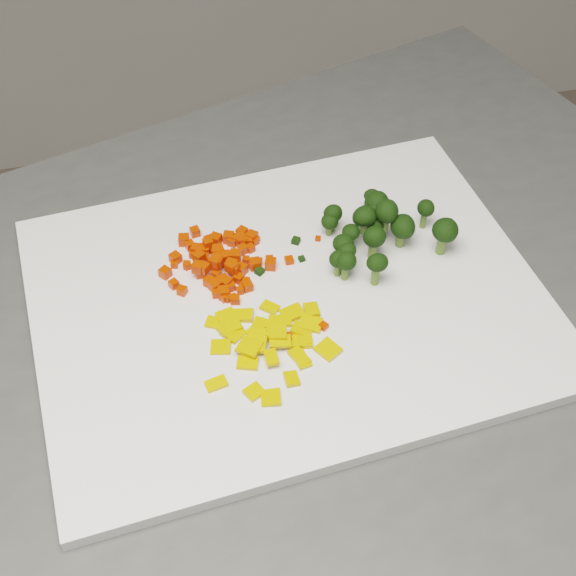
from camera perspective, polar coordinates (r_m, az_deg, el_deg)
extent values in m
cube|color=#474744|center=(1.14, -0.81, -17.57)|extent=(1.19, 0.98, 0.90)
cube|color=white|center=(0.78, 0.00, -0.82)|extent=(0.51, 0.42, 0.01)
cube|color=red|center=(0.80, -8.73, 1.08)|extent=(0.01, 0.01, 0.01)
cube|color=red|center=(0.78, -3.87, 1.40)|extent=(0.01, 0.01, 0.01)
cube|color=red|center=(0.80, -4.81, 2.22)|extent=(0.01, 0.01, 0.01)
cube|color=red|center=(0.82, -3.95, 3.32)|extent=(0.01, 0.01, 0.01)
cube|color=red|center=(0.78, -4.64, 0.47)|extent=(0.01, 0.01, 0.01)
cube|color=red|center=(0.78, -4.06, 1.61)|extent=(0.01, 0.01, 0.01)
cube|color=red|center=(0.78, -2.89, 0.13)|extent=(0.01, 0.01, 0.01)
cube|color=red|center=(0.80, -4.96, 2.67)|extent=(0.01, 0.01, 0.01)
cube|color=red|center=(0.78, -5.61, 0.43)|extent=(0.01, 0.01, 0.01)
cube|color=red|center=(0.83, -3.11, 3.83)|extent=(0.01, 0.01, 0.01)
cube|color=red|center=(0.81, -2.69, 2.84)|extent=(0.01, 0.01, 0.01)
cube|color=red|center=(0.77, -5.14, -0.38)|extent=(0.01, 0.01, 0.01)
cube|color=red|center=(0.77, -4.56, -0.56)|extent=(0.01, 0.01, 0.01)
cube|color=red|center=(0.81, -3.23, 2.76)|extent=(0.01, 0.01, 0.01)
cube|color=red|center=(0.82, -2.57, 3.66)|extent=(0.01, 0.01, 0.01)
cube|color=red|center=(0.80, -7.18, 1.57)|extent=(0.01, 0.01, 0.01)
cube|color=red|center=(0.82, -5.44, 2.85)|extent=(0.01, 0.01, 0.01)
cube|color=red|center=(0.78, -4.26, 0.15)|extent=(0.01, 0.01, 0.01)
cube|color=red|center=(0.78, -4.08, 0.09)|extent=(0.01, 0.01, 0.01)
cube|color=red|center=(0.79, -6.25, 1.06)|extent=(0.01, 0.01, 0.01)
cube|color=red|center=(0.80, -8.08, 1.68)|extent=(0.01, 0.01, 0.01)
cube|color=red|center=(0.81, -3.16, 2.78)|extent=(0.01, 0.01, 0.01)
cube|color=red|center=(0.77, -3.92, -0.78)|extent=(0.01, 0.01, 0.01)
cube|color=red|center=(0.80, -3.00, 1.99)|extent=(0.01, 0.01, 0.01)
cube|color=red|center=(0.79, -6.22, 1.53)|extent=(0.01, 0.01, 0.01)
cube|color=red|center=(0.78, -5.20, 0.16)|extent=(0.01, 0.01, 0.01)
cube|color=red|center=(0.77, -4.59, -0.34)|extent=(0.01, 0.01, 0.01)
cube|color=red|center=(0.79, -1.25, 1.72)|extent=(0.01, 0.01, 0.01)
cube|color=red|center=(0.79, -3.76, 2.29)|extent=(0.01, 0.01, 0.01)
cube|color=red|center=(0.79, -5.20, 1.87)|extent=(0.01, 0.01, 0.01)
cube|color=red|center=(0.79, -5.20, 1.35)|extent=(0.01, 0.01, 0.01)
cube|color=red|center=(0.82, -2.38, 3.35)|extent=(0.01, 0.01, 0.01)
cube|color=red|center=(0.79, -4.39, 2.24)|extent=(0.01, 0.01, 0.01)
cube|color=red|center=(0.78, -3.21, 0.13)|extent=(0.01, 0.01, 0.01)
cube|color=red|center=(0.80, -2.38, 1.73)|extent=(0.01, 0.01, 0.01)
cube|color=red|center=(0.82, -3.32, 3.39)|extent=(0.01, 0.01, 0.01)
cube|color=red|center=(0.80, -5.05, 2.59)|extent=(0.01, 0.01, 0.01)
cube|color=red|center=(0.78, -4.01, 1.50)|extent=(0.01, 0.01, 0.01)
cube|color=red|center=(0.78, -5.99, 1.44)|extent=(0.01, 0.01, 0.01)
cube|color=red|center=(0.83, -7.41, 3.41)|extent=(0.01, 0.01, 0.01)
cube|color=red|center=(0.80, -5.11, 1.92)|extent=(0.01, 0.01, 0.01)
cube|color=red|center=(0.83, -4.13, 3.66)|extent=(0.01, 0.01, 0.01)
cube|color=red|center=(0.79, -5.01, 1.88)|extent=(0.01, 0.01, 0.01)
cube|color=red|center=(0.78, -4.64, 0.49)|extent=(0.01, 0.01, 0.01)
cube|color=red|center=(0.79, -5.13, 2.06)|extent=(0.01, 0.01, 0.01)
cube|color=red|center=(0.77, -4.27, -0.71)|extent=(0.01, 0.01, 0.01)
cube|color=red|center=(0.82, -3.28, 3.35)|extent=(0.01, 0.01, 0.01)
cube|color=red|center=(0.81, -5.71, 3.18)|extent=(0.01, 0.01, 0.01)
cube|color=red|center=(0.78, -2.99, 0.46)|extent=(0.01, 0.01, 0.01)
cube|color=red|center=(0.79, -3.36, 1.35)|extent=(0.01, 0.01, 0.01)
cube|color=red|center=(0.81, -5.93, 2.10)|extent=(0.01, 0.01, 0.01)
cube|color=red|center=(0.83, -3.28, 3.96)|extent=(0.01, 0.01, 0.01)
cube|color=red|center=(0.80, -1.32, 1.99)|extent=(0.01, 0.01, 0.01)
cube|color=red|center=(0.82, -3.50, 3.45)|extent=(0.01, 0.01, 0.01)
cube|color=red|center=(0.81, -5.99, 2.69)|extent=(0.01, 0.01, 0.01)
cube|color=red|center=(0.79, -5.13, 0.98)|extent=(0.01, 0.01, 0.01)
cube|color=red|center=(0.82, -5.62, 3.37)|extent=(0.01, 0.01, 0.01)
cube|color=red|center=(0.80, -2.15, 1.80)|extent=(0.01, 0.01, 0.01)
cube|color=red|center=(0.78, -4.44, 0.36)|extent=(0.01, 0.01, 0.01)
cube|color=red|center=(0.81, -6.80, 2.41)|extent=(0.01, 0.01, 0.01)
cube|color=red|center=(0.77, -3.75, -0.83)|extent=(0.01, 0.01, 0.01)
cube|color=red|center=(0.80, -4.54, 2.39)|extent=(0.01, 0.01, 0.01)
cube|color=red|center=(0.81, -8.01, 2.12)|extent=(0.01, 0.01, 0.01)
cube|color=red|center=(0.80, -2.49, 1.56)|extent=(0.01, 0.01, 0.01)
cube|color=red|center=(0.82, -2.31, 3.47)|extent=(0.01, 0.01, 0.01)
cube|color=red|center=(0.82, -7.00, 3.03)|extent=(0.01, 0.01, 0.01)
cube|color=red|center=(0.80, -7.20, 1.63)|extent=(0.01, 0.01, 0.01)
cube|color=red|center=(0.80, -6.34, 2.22)|extent=(0.01, 0.01, 0.01)
cube|color=red|center=(0.78, -3.52, 0.68)|extent=(0.01, 0.01, 0.01)
cube|color=red|center=(0.82, -2.85, 3.36)|extent=(0.01, 0.01, 0.01)
cube|color=red|center=(0.79, -6.44, 1.47)|extent=(0.01, 0.01, 0.01)
cube|color=red|center=(0.82, -4.25, 3.60)|extent=(0.01, 0.01, 0.01)
cube|color=red|center=(0.80, -5.01, 1.71)|extent=(0.01, 0.01, 0.01)
cube|color=red|center=(0.78, -7.54, -0.19)|extent=(0.01, 0.01, 0.01)
cube|color=red|center=(0.82, -5.17, 3.47)|extent=(0.01, 0.01, 0.01)
cube|color=red|center=(0.77, -4.57, -0.68)|extent=(0.01, 0.01, 0.01)
cube|color=red|center=(0.81, -6.52, 2.72)|extent=(0.01, 0.01, 0.01)
cube|color=red|center=(0.79, -8.12, 0.28)|extent=(0.01, 0.01, 0.01)
cube|color=red|center=(0.77, -3.42, -0.18)|extent=(0.01, 0.01, 0.01)
cube|color=red|center=(0.83, -6.63, 3.99)|extent=(0.01, 0.01, 0.01)
cube|color=#DFA60B|center=(0.74, -3.91, -3.18)|extent=(0.03, 0.03, 0.01)
cube|color=#DFA60B|center=(0.73, -0.70, -3.20)|extent=(0.02, 0.02, 0.01)
cube|color=#DFA60B|center=(0.70, -2.42, -7.39)|extent=(0.02, 0.02, 0.01)
cube|color=#DFA60B|center=(0.75, 0.30, -1.81)|extent=(0.02, 0.02, 0.01)
cube|color=#DFA60B|center=(0.73, 0.89, -3.76)|extent=(0.02, 0.02, 0.01)
cube|color=#DFA60B|center=(0.71, -5.13, -6.80)|extent=(0.02, 0.02, 0.01)
cube|color=#DFA60B|center=(0.75, -4.08, -2.67)|extent=(0.02, 0.02, 0.00)
cube|color=#DFA60B|center=(0.75, 1.61, -2.57)|extent=(0.03, 0.02, 0.01)
cube|color=#DFA60B|center=(0.75, -3.24, -1.97)|extent=(0.02, 0.02, 0.01)
cube|color=#DFA60B|center=(0.72, -2.89, -5.37)|extent=(0.02, 0.02, 0.01)
cube|color=#DFA60B|center=(0.73, -2.17, -4.07)|extent=(0.02, 0.02, 0.01)
cube|color=#DFA60B|center=(0.76, 1.68, -1.59)|extent=(0.01, 0.02, 0.01)
cube|color=#DFA60B|center=(0.73, 2.87, -4.40)|extent=(0.03, 0.03, 0.01)
cube|color=#DFA60B|center=(0.76, -4.46, -1.94)|extent=(0.02, 0.02, 0.01)
cube|color=#DFA60B|center=(0.72, -1.19, -4.95)|extent=(0.01, 0.02, 0.00)
cube|color=#DFA60B|center=(0.71, 0.26, -6.46)|extent=(0.01, 0.02, 0.01)
cube|color=#DFA60B|center=(0.75, -4.25, -2.84)|extent=(0.02, 0.02, 0.01)
cube|color=#DFA60B|center=(0.73, -1.03, -3.21)|extent=(0.02, 0.02, 0.01)
cube|color=#DFA60B|center=(0.72, 0.96, -5.09)|extent=(0.02, 0.02, 0.01)
cube|color=#DFA60B|center=(0.73, 1.25, -3.89)|extent=(0.01, 0.01, 0.01)
cube|color=#DFA60B|center=(0.72, 0.82, -4.94)|extent=(0.02, 0.02, 0.00)
cube|color=#DFA60B|center=(0.73, -2.26, -3.63)|extent=(0.02, 0.02, 0.01)
cube|color=#DFA60B|center=(0.74, -2.30, -3.07)|extent=(0.02, 0.02, 0.01)
cube|color=#DFA60B|center=(0.74, -1.58, -3.41)|extent=(0.02, 0.02, 0.01)
cube|color=#DFA60B|center=(0.72, -2.76, -4.19)|extent=(0.03, 0.03, 0.01)
cube|color=#DFA60B|center=(0.75, -1.72, -2.57)|extent=(0.02, 0.02, 0.01)
cube|color=#DFA60B|center=(0.73, -4.80, -4.21)|extent=(0.02, 0.02, 0.01)
cube|color=#DFA60B|center=(0.76, -1.30, -1.39)|extent=(0.02, 0.02, 0.00)
cube|color=#DFA60B|center=(0.74, 1.00, -2.98)|extent=(0.03, 0.02, 0.01)
cube|color=#DFA60B|center=(0.75, -5.37, -2.45)|extent=(0.02, 0.02, 0.00)
cube|color=#DFA60B|center=(0.73, -0.57, -3.82)|extent=(0.02, 0.02, 0.01)
cube|color=#DFA60B|center=(0.75, -0.55, -2.37)|extent=(0.02, 0.02, 0.01)
cube|color=#DFA60B|center=(0.70, -1.23, -7.80)|extent=(0.02, 0.02, 0.01)
cube|color=black|center=(0.82, 0.57, 3.39)|extent=(0.01, 0.01, 0.01)
cube|color=red|center=(0.83, 2.14, 3.53)|extent=(0.01, 0.01, 0.00)
cube|color=red|center=(0.74, -0.06, -3.50)|extent=(0.01, 0.01, 0.01)
cube|color=red|center=(0.75, 2.26, -2.50)|extent=(0.00, 0.00, 0.00)
cube|color=black|center=(0.80, 0.98, 2.09)|extent=(0.01, 0.01, 0.00)
cube|color=red|center=(0.80, 0.08, 1.99)|extent=(0.01, 0.01, 0.01)
cube|color=black|center=(0.79, -2.04, 1.21)|extent=(0.01, 0.01, 0.01)
cube|color=red|center=(0.80, -4.31, 1.54)|extent=(0.01, 0.01, 0.00)
cube|color=red|center=(0.74, 2.54, -2.73)|extent=(0.01, 0.01, 0.01)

